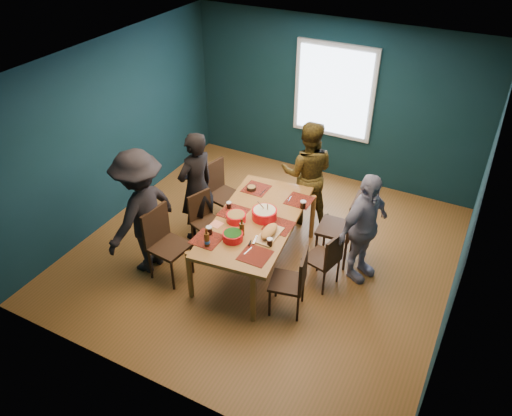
{
  "coord_description": "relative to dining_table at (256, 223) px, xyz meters",
  "views": [
    {
      "loc": [
        2.43,
        -4.97,
        4.57
      ],
      "look_at": [
        0.02,
        -0.33,
        0.97
      ],
      "focal_mm": 35.0,
      "sensor_mm": 36.0,
      "label": 1
    }
  ],
  "objects": [
    {
      "name": "room",
      "position": [
        -0.0,
        0.56,
        0.67
      ],
      "size": [
        5.01,
        5.01,
        2.71
      ],
      "color": "brown",
      "rests_on": "ground"
    },
    {
      "name": "dining_table",
      "position": [
        0.0,
        0.0,
        0.0
      ],
      "size": [
        1.24,
        2.13,
        0.77
      ],
      "rotation": [
        0.0,
        0.0,
        0.12
      ],
      "color": "#A46A31",
      "rests_on": "floor"
    },
    {
      "name": "chair_left_far",
      "position": [
        -0.98,
        0.69,
        -0.12
      ],
      "size": [
        0.52,
        0.52,
        0.98
      ],
      "rotation": [
        0.0,
        0.0,
        -0.2
      ],
      "color": "#311E10",
      "rests_on": "floor"
    },
    {
      "name": "chair_left_mid",
      "position": [
        -0.86,
        0.07,
        -0.21
      ],
      "size": [
        0.48,
        0.48,
        0.83
      ],
      "rotation": [
        0.0,
        0.0,
        -0.35
      ],
      "color": "#311E10",
      "rests_on": "floor"
    },
    {
      "name": "chair_left_near",
      "position": [
        -0.98,
        -0.71,
        -0.11
      ],
      "size": [
        0.5,
        0.5,
        1.0
      ],
      "rotation": [
        0.0,
        0.0,
        -0.11
      ],
      "color": "#311E10",
      "rests_on": "floor"
    },
    {
      "name": "chair_right_far",
      "position": [
        1.0,
        0.64,
        -0.09
      ],
      "size": [
        0.5,
        0.5,
        1.04
      ],
      "rotation": [
        0.0,
        0.0,
        0.07
      ],
      "color": "#311E10",
      "rests_on": "floor"
    },
    {
      "name": "chair_right_mid",
      "position": [
        1.0,
        0.04,
        -0.21
      ],
      "size": [
        0.46,
        0.46,
        0.84
      ],
      "rotation": [
        0.0,
        0.0,
        -0.25
      ],
      "color": "#311E10",
      "rests_on": "floor"
    },
    {
      "name": "chair_right_near",
      "position": [
        0.81,
        -0.55,
        -0.18
      ],
      "size": [
        0.48,
        0.48,
        0.89
      ],
      "rotation": [
        0.0,
        0.0,
        0.22
      ],
      "color": "#311E10",
      "rests_on": "floor"
    },
    {
      "name": "person_far_left",
      "position": [
        -1.05,
        0.21,
        0.14
      ],
      "size": [
        0.55,
        0.69,
        1.67
      ],
      "primitive_type": "imported",
      "rotation": [
        0.0,
        0.0,
        4.44
      ],
      "color": "black",
      "rests_on": "floor"
    },
    {
      "name": "person_back",
      "position": [
        0.18,
        1.32,
        0.12
      ],
      "size": [
        0.96,
        0.85,
        1.64
      ],
      "primitive_type": "imported",
      "rotation": [
        0.0,
        0.0,
        3.48
      ],
      "color": "black",
      "rests_on": "floor"
    },
    {
      "name": "person_right",
      "position": [
        1.31,
        0.45,
        0.08
      ],
      "size": [
        0.69,
        0.98,
        1.55
      ],
      "primitive_type": "imported",
      "rotation": [
        0.0,
        0.0,
        1.19
      ],
      "color": "white",
      "rests_on": "floor"
    },
    {
      "name": "person_near_left",
      "position": [
        -1.3,
        -0.69,
        0.19
      ],
      "size": [
        0.74,
        1.19,
        1.76
      ],
      "primitive_type": "imported",
      "rotation": [
        0.0,
        0.0,
        4.63
      ],
      "color": "black",
      "rests_on": "floor"
    },
    {
      "name": "bowl_salad",
      "position": [
        -0.21,
        -0.15,
        0.13
      ],
      "size": [
        0.26,
        0.26,
        0.11
      ],
      "color": "red",
      "rests_on": "dining_table"
    },
    {
      "name": "bowl_dumpling",
      "position": [
        0.09,
        0.07,
        0.15
      ],
      "size": [
        0.33,
        0.33,
        0.31
      ],
      "color": "red",
      "rests_on": "dining_table"
    },
    {
      "name": "bowl_herbs",
      "position": [
        -0.05,
        -0.52,
        0.13
      ],
      "size": [
        0.25,
        0.25,
        0.11
      ],
      "color": "red",
      "rests_on": "dining_table"
    },
    {
      "name": "cutting_board",
      "position": [
        0.31,
        -0.24,
        0.13
      ],
      "size": [
        0.26,
        0.54,
        0.12
      ],
      "rotation": [
        0.0,
        0.0,
        -0.02
      ],
      "color": "tan",
      "rests_on": "dining_table"
    },
    {
      "name": "small_bowl",
      "position": [
        -0.38,
        0.6,
        0.1
      ],
      "size": [
        0.14,
        0.14,
        0.06
      ],
      "color": "black",
      "rests_on": "dining_table"
    },
    {
      "name": "beer_bottle_a",
      "position": [
        -0.27,
        -0.76,
        0.16
      ],
      "size": [
        0.07,
        0.07,
        0.25
      ],
      "color": "#49260D",
      "rests_on": "dining_table"
    },
    {
      "name": "beer_bottle_b",
      "position": [
        0.01,
        -0.38,
        0.17
      ],
      "size": [
        0.06,
        0.06,
        0.25
      ],
      "color": "#49260D",
      "rests_on": "dining_table"
    },
    {
      "name": "cola_glass_a",
      "position": [
        -0.37,
        -0.55,
        0.13
      ],
      "size": [
        0.08,
        0.08,
        0.11
      ],
      "color": "black",
      "rests_on": "dining_table"
    },
    {
      "name": "cola_glass_b",
      "position": [
        0.4,
        -0.41,
        0.13
      ],
      "size": [
        0.07,
        0.07,
        0.1
      ],
      "color": "black",
      "rests_on": "dining_table"
    },
    {
      "name": "cola_glass_c",
      "position": [
        0.45,
        0.52,
        0.13
      ],
      "size": [
        0.08,
        0.08,
        0.11
      ],
      "color": "black",
      "rests_on": "dining_table"
    },
    {
      "name": "cola_glass_d",
      "position": [
        -0.43,
        0.06,
        0.12
      ],
      "size": [
        0.07,
        0.07,
        0.1
      ],
      "color": "black",
      "rests_on": "dining_table"
    },
    {
      "name": "napkin_a",
      "position": [
        0.34,
        0.03,
        0.07
      ],
      "size": [
        0.17,
        0.17,
        0.0
      ],
      "primitive_type": "cube",
      "rotation": [
        0.0,
        0.0,
        0.41
      ],
      "color": "#EB8563",
      "rests_on": "dining_table"
    },
    {
      "name": "napkin_b",
      "position": [
        -0.39,
        -0.34,
        0.07
      ],
      "size": [
        0.16,
        0.16,
        0.0
      ],
      "primitive_type": "cube",
      "rotation": [
        0.0,
        0.0,
        -0.1
      ],
      "color": "#EB8563",
      "rests_on": "dining_table"
    },
    {
      "name": "napkin_c",
      "position": [
        0.29,
        -0.73,
        0.07
      ],
      "size": [
        0.19,
        0.19,
        0.0
      ],
      "primitive_type": "cube",
      "rotation": [
        0.0,
        0.0,
        0.24
      ],
      "color": "#EB8563",
      "rests_on": "dining_table"
    }
  ]
}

